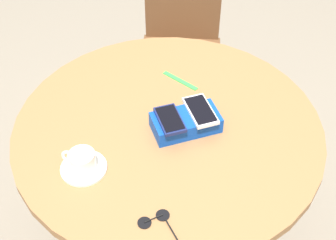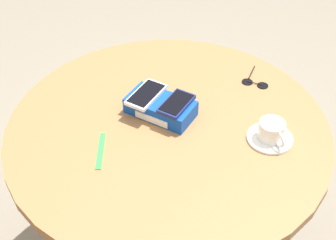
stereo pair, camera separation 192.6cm
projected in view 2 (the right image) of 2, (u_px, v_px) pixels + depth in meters
round_table at (168, 150)px, 1.49m from camera, size 0.98×0.98×0.75m
phone_box at (160, 107)px, 1.44m from camera, size 0.21×0.11×0.05m
phone_white at (146, 95)px, 1.44m from camera, size 0.07×0.14×0.01m
phone_navy at (176, 104)px, 1.40m from camera, size 0.07×0.12×0.01m
saucer at (270, 138)px, 1.37m from camera, size 0.13×0.13×0.01m
coffee_cup at (272, 130)px, 1.34m from camera, size 0.09×0.08×0.06m
lanyard_strap at (101, 151)px, 1.33m from camera, size 0.09×0.13×0.00m
sunglasses at (255, 82)px, 1.58m from camera, size 0.09×0.11×0.01m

